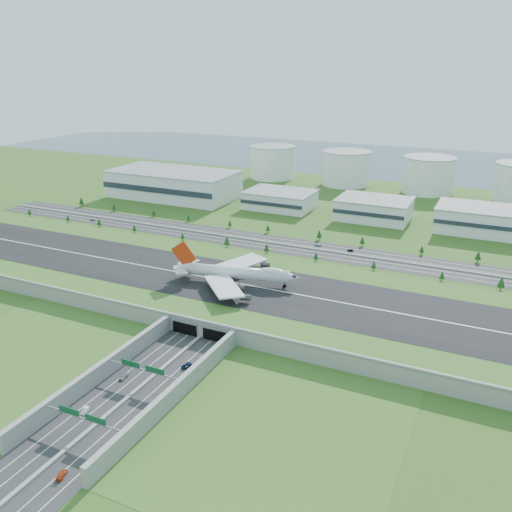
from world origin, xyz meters
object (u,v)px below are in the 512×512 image
at_px(car_3, 61,475).
at_px(car_4, 93,220).
at_px(car_0, 124,376).
at_px(car_1, 85,410).
at_px(car_2, 187,365).
at_px(car_5, 350,250).
at_px(boeing_747, 235,272).
at_px(fuel_tank_a, 273,162).
at_px(car_7, 318,245).

relative_size(car_3, car_4, 1.21).
bearing_deg(car_0, car_1, -91.24).
distance_m(car_2, car_5, 179.02).
bearing_deg(boeing_747, fuel_tank_a, 97.85).
distance_m(car_4, car_5, 215.12).
bearing_deg(fuel_tank_a, car_2, -71.59).
height_order(fuel_tank_a, car_7, fuel_tank_a).
bearing_deg(car_0, car_5, 73.54).
height_order(car_0, car_3, car_0).
distance_m(fuel_tank_a, car_0, 419.53).
bearing_deg(car_2, car_5, -93.84).
bearing_deg(car_0, fuel_tank_a, 100.44).
bearing_deg(car_5, fuel_tank_a, -166.85).
height_order(car_3, car_5, car_3).
bearing_deg(car_3, car_2, -108.91).
xyz_separation_m(boeing_747, car_2, (15.17, -75.90, -13.57)).
bearing_deg(car_3, car_0, -89.83).
bearing_deg(fuel_tank_a, car_7, -58.60).
xyz_separation_m(car_0, car_5, (40.94, 196.65, -0.13)).
bearing_deg(car_4, car_0, -144.54).
relative_size(car_1, car_5, 1.09).
bearing_deg(car_7, boeing_747, -6.70).
height_order(fuel_tank_a, car_3, fuel_tank_a).
bearing_deg(car_2, car_4, -36.61).
height_order(car_1, car_2, car_1).
height_order(boeing_747, car_7, boeing_747).
height_order(boeing_747, car_0, boeing_747).
bearing_deg(car_5, car_4, -108.15).
bearing_deg(car_0, car_7, 80.53).
xyz_separation_m(car_1, car_7, (15.03, 223.29, 0.04)).
relative_size(car_2, car_4, 1.28).
height_order(car_1, car_3, car_1).
relative_size(fuel_tank_a, car_2, 9.10).
bearing_deg(car_5, car_2, -29.77).
distance_m(boeing_747, car_1, 120.74).
height_order(fuel_tank_a, car_0, fuel_tank_a).
distance_m(boeing_747, car_5, 109.19).
distance_m(car_2, car_7, 179.26).
height_order(car_1, car_7, car_7).
height_order(car_2, car_5, car_2).
bearing_deg(car_0, car_3, -76.15).
relative_size(boeing_747, car_5, 16.52).
distance_m(boeing_747, car_0, 95.91).
xyz_separation_m(fuel_tank_a, car_7, (126.00, -206.44, -16.55)).
height_order(fuel_tank_a, car_5, fuel_tank_a).
height_order(boeing_747, car_5, boeing_747).
xyz_separation_m(car_5, car_7, (-24.40, 1.57, 0.10)).
xyz_separation_m(fuel_tank_a, car_3, (127.72, -459.12, -16.62)).
relative_size(car_0, car_7, 0.88).
bearing_deg(car_5, boeing_747, -42.77).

